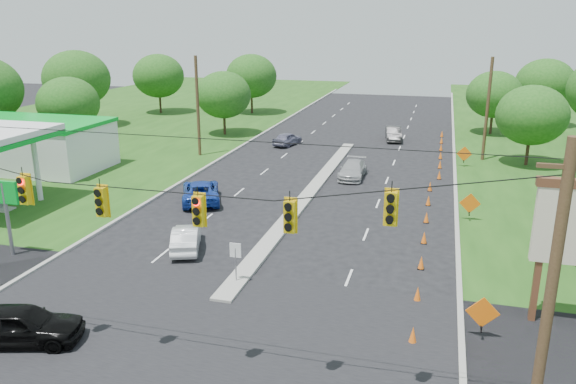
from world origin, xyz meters
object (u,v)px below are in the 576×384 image
(black_sedan, at_px, (21,325))
(white_sedan, at_px, (186,238))
(gas_station, at_px, (20,143))
(blue_pickup, at_px, (201,191))

(black_sedan, xyz_separation_m, white_sedan, (2.01, 10.19, -0.13))
(white_sedan, bearing_deg, black_sedan, 58.26)
(gas_station, relative_size, black_sedan, 4.31)
(gas_station, height_order, blue_pickup, gas_station)
(gas_station, bearing_deg, black_sedan, -50.36)
(gas_station, xyz_separation_m, white_sedan, (19.57, -11.00, -1.93))
(white_sedan, xyz_separation_m, blue_pickup, (-2.71, 8.06, 0.08))
(gas_station, height_order, black_sedan, gas_station)
(blue_pickup, bearing_deg, white_sedan, 84.56)
(gas_station, bearing_deg, white_sedan, -29.33)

